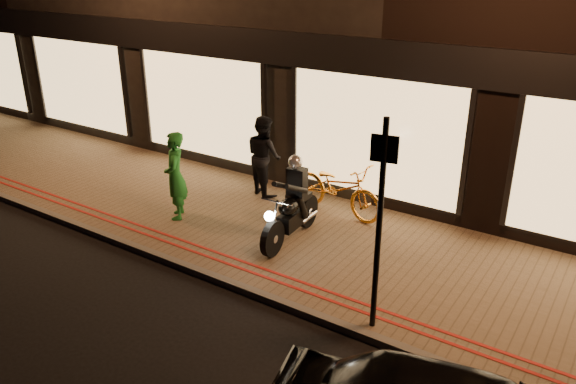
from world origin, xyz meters
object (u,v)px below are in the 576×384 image
(sign_post, at_px, (380,217))
(person_green, at_px, (175,176))
(motorcycle, at_px, (292,208))
(bicycle_gold, at_px, (338,188))

(sign_post, relative_size, person_green, 1.72)
(person_green, bearing_deg, motorcycle, 60.91)
(motorcycle, bearing_deg, bicycle_gold, 80.65)
(bicycle_gold, height_order, person_green, person_green)
(bicycle_gold, bearing_deg, sign_post, -134.71)
(bicycle_gold, bearing_deg, motorcycle, -176.41)
(bicycle_gold, relative_size, person_green, 1.19)
(motorcycle, xyz_separation_m, bicycle_gold, (0.13, 1.47, -0.07))
(sign_post, xyz_separation_m, bicycle_gold, (-2.23, 3.02, -1.13))
(motorcycle, relative_size, bicycle_gold, 0.94)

